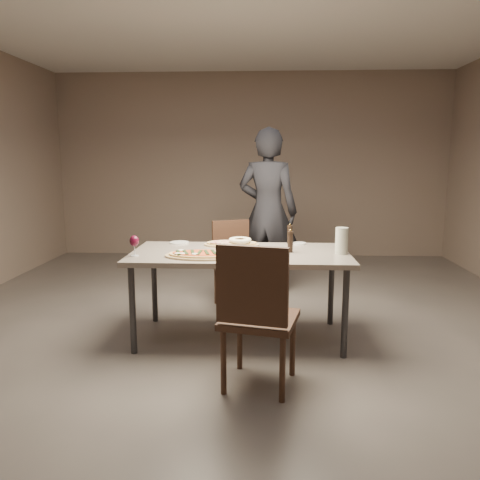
{
  "coord_description": "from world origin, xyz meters",
  "views": [
    {
      "loc": [
        0.19,
        -3.81,
        1.52
      ],
      "look_at": [
        0.0,
        0.0,
        0.85
      ],
      "focal_mm": 35.0,
      "sensor_mm": 36.0,
      "label": 1
    }
  ],
  "objects_px": {
    "pepper_mill_left": "(290,241)",
    "carafe": "(342,241)",
    "dining_table": "(240,259)",
    "chair_far": "(234,259)",
    "ham_pizza": "(232,244)",
    "bread_basket": "(240,241)",
    "diner": "(268,211)",
    "chair_near": "(256,310)",
    "zucchini_pizza": "(203,255)"
  },
  "relations": [
    {
      "from": "pepper_mill_left",
      "to": "carafe",
      "type": "height_order",
      "value": "carafe"
    },
    {
      "from": "dining_table",
      "to": "chair_far",
      "type": "height_order",
      "value": "chair_far"
    },
    {
      "from": "ham_pizza",
      "to": "bread_basket",
      "type": "distance_m",
      "value": 0.08
    },
    {
      "from": "chair_far",
      "to": "ham_pizza",
      "type": "bearing_deg",
      "value": 70.63
    },
    {
      "from": "carafe",
      "to": "chair_far",
      "type": "height_order",
      "value": "carafe"
    },
    {
      "from": "bread_basket",
      "to": "diner",
      "type": "distance_m",
      "value": 1.21
    },
    {
      "from": "bread_basket",
      "to": "carafe",
      "type": "bearing_deg",
      "value": -18.84
    },
    {
      "from": "chair_near",
      "to": "chair_far",
      "type": "height_order",
      "value": "chair_near"
    },
    {
      "from": "bread_basket",
      "to": "pepper_mill_left",
      "type": "distance_m",
      "value": 0.5
    },
    {
      "from": "carafe",
      "to": "chair_far",
      "type": "relative_size",
      "value": 0.24
    },
    {
      "from": "zucchini_pizza",
      "to": "pepper_mill_left",
      "type": "height_order",
      "value": "pepper_mill_left"
    },
    {
      "from": "bread_basket",
      "to": "chair_far",
      "type": "relative_size",
      "value": 0.23
    },
    {
      "from": "dining_table",
      "to": "chair_near",
      "type": "relative_size",
      "value": 1.8
    },
    {
      "from": "diner",
      "to": "ham_pizza",
      "type": "bearing_deg",
      "value": 88.65
    },
    {
      "from": "dining_table",
      "to": "bread_basket",
      "type": "relative_size",
      "value": 9.01
    },
    {
      "from": "dining_table",
      "to": "chair_far",
      "type": "xyz_separation_m",
      "value": [
        -0.11,
        0.91,
        -0.2
      ]
    },
    {
      "from": "chair_far",
      "to": "zucchini_pizza",
      "type": "bearing_deg",
      "value": 60.01
    },
    {
      "from": "zucchini_pizza",
      "to": "chair_near",
      "type": "relative_size",
      "value": 0.61
    },
    {
      "from": "dining_table",
      "to": "ham_pizza",
      "type": "relative_size",
      "value": 3.63
    },
    {
      "from": "zucchini_pizza",
      "to": "diner",
      "type": "xyz_separation_m",
      "value": [
        0.53,
        1.65,
        0.16
      ]
    },
    {
      "from": "zucchini_pizza",
      "to": "bread_basket",
      "type": "height_order",
      "value": "bread_basket"
    },
    {
      "from": "chair_near",
      "to": "dining_table",
      "type": "bearing_deg",
      "value": 112.28
    },
    {
      "from": "dining_table",
      "to": "pepper_mill_left",
      "type": "distance_m",
      "value": 0.44
    },
    {
      "from": "ham_pizza",
      "to": "chair_far",
      "type": "xyz_separation_m",
      "value": [
        -0.02,
        0.63,
        -0.27
      ]
    },
    {
      "from": "carafe",
      "to": "diner",
      "type": "bearing_deg",
      "value": 111.81
    },
    {
      "from": "ham_pizza",
      "to": "carafe",
      "type": "bearing_deg",
      "value": -25.8
    },
    {
      "from": "chair_far",
      "to": "dining_table",
      "type": "bearing_deg",
      "value": 75.59
    },
    {
      "from": "ham_pizza",
      "to": "bread_basket",
      "type": "xyz_separation_m",
      "value": [
        0.08,
        -0.02,
        0.03
      ]
    },
    {
      "from": "zucchini_pizza",
      "to": "carafe",
      "type": "height_order",
      "value": "carafe"
    },
    {
      "from": "chair_near",
      "to": "chair_far",
      "type": "distance_m",
      "value": 1.86
    },
    {
      "from": "chair_near",
      "to": "diner",
      "type": "height_order",
      "value": "diner"
    },
    {
      "from": "zucchini_pizza",
      "to": "bread_basket",
      "type": "relative_size",
      "value": 3.04
    },
    {
      "from": "chair_far",
      "to": "diner",
      "type": "relative_size",
      "value": 0.47
    },
    {
      "from": "dining_table",
      "to": "bread_basket",
      "type": "distance_m",
      "value": 0.27
    },
    {
      "from": "zucchini_pizza",
      "to": "carafe",
      "type": "xyz_separation_m",
      "value": [
        1.11,
        0.18,
        0.09
      ]
    },
    {
      "from": "bread_basket",
      "to": "diner",
      "type": "xyz_separation_m",
      "value": [
        0.26,
        1.18,
        0.13
      ]
    },
    {
      "from": "pepper_mill_left",
      "to": "zucchini_pizza",
      "type": "bearing_deg",
      "value": -163.0
    },
    {
      "from": "carafe",
      "to": "diner",
      "type": "xyz_separation_m",
      "value": [
        -0.59,
        1.47,
        0.07
      ]
    },
    {
      "from": "carafe",
      "to": "chair_near",
      "type": "xyz_separation_m",
      "value": [
        -0.68,
        -0.89,
        -0.3
      ]
    },
    {
      "from": "ham_pizza",
      "to": "chair_near",
      "type": "relative_size",
      "value": 0.5
    },
    {
      "from": "bread_basket",
      "to": "carafe",
      "type": "height_order",
      "value": "carafe"
    },
    {
      "from": "ham_pizza",
      "to": "chair_near",
      "type": "distance_m",
      "value": 1.25
    },
    {
      "from": "diner",
      "to": "pepper_mill_left",
      "type": "bearing_deg",
      "value": 111.56
    },
    {
      "from": "bread_basket",
      "to": "ham_pizza",
      "type": "bearing_deg",
      "value": 162.1
    },
    {
      "from": "chair_far",
      "to": "diner",
      "type": "height_order",
      "value": "diner"
    },
    {
      "from": "zucchini_pizza",
      "to": "chair_far",
      "type": "distance_m",
      "value": 1.17
    },
    {
      "from": "dining_table",
      "to": "chair_near",
      "type": "xyz_separation_m",
      "value": [
        0.15,
        -0.93,
        -0.13
      ]
    },
    {
      "from": "dining_table",
      "to": "zucchini_pizza",
      "type": "relative_size",
      "value": 2.96
    },
    {
      "from": "dining_table",
      "to": "carafe",
      "type": "distance_m",
      "value": 0.85
    },
    {
      "from": "pepper_mill_left",
      "to": "chair_near",
      "type": "distance_m",
      "value": 1.01
    }
  ]
}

